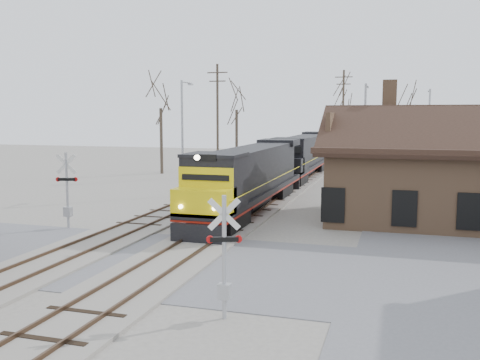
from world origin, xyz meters
name	(u,v)px	position (x,y,z in m)	size (l,w,h in m)	color
ground	(170,262)	(0.00, 0.00, 0.00)	(140.00, 140.00, 0.00)	#9B968C
road	(170,262)	(0.00, 0.00, 0.01)	(60.00, 9.00, 0.03)	slate
track_main	(262,202)	(0.00, 15.00, 0.07)	(3.40, 90.00, 0.24)	#9B968C
track_siding	(200,199)	(-4.50, 15.00, 0.07)	(3.40, 90.00, 0.24)	#9B968C
depot	(462,179)	(11.99, 12.00, 2.41)	(15.20, 9.31, 7.90)	#8D6749
locomotive_lead	(249,177)	(0.00, 11.57, 2.13)	(2.73, 18.32, 4.06)	black
locomotive_trailing	(303,155)	(0.00, 30.16, 2.13)	(2.73, 18.32, 3.84)	black
crossbuck_near	(224,261)	(3.98, -5.03, 1.73)	(0.99, 0.44, 3.62)	#A5A8AD
crossbuck_far	(67,193)	(-7.69, 4.36, 1.87)	(1.11, 0.40, 3.97)	#A5A8AD
streetlight_a	(183,131)	(-6.43, 16.83, 4.70)	(0.25, 2.04, 8.34)	#A5A8AD
streetlight_b	(365,131)	(6.04, 22.87, 4.65)	(0.25, 2.04, 8.24)	#A5A8AD
streetlight_c	(428,126)	(11.31, 37.16, 4.75)	(0.25, 2.04, 8.43)	#A5A8AD
utility_pole_a	(218,118)	(-8.05, 29.13, 5.55)	(2.00, 0.24, 10.64)	#382D23
utility_pole_b	(343,116)	(2.23, 43.67, 5.73)	(2.00, 0.24, 10.99)	#382D23
tree_a	(161,97)	(-14.28, 29.88, 7.62)	(4.37, 4.37, 10.71)	#382D23
tree_b	(237,100)	(-8.64, 37.24, 7.50)	(4.30, 4.30, 10.54)	#382D23
tree_c	(344,96)	(1.80, 48.44, 8.25)	(4.73, 4.73, 11.58)	#382D23
tree_d	(406,108)	(9.16, 41.28, 6.57)	(3.77, 3.77, 9.23)	#382D23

